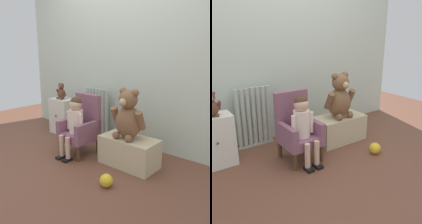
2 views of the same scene
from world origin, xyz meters
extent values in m
plane|color=brown|center=(0.00, 0.00, 0.00)|extent=(6.00, 6.00, 0.00)
cube|color=silver|center=(0.00, 1.19, 1.20)|extent=(3.80, 0.05, 2.40)
cylinder|color=#B4BDB1|center=(-0.58, 1.07, 0.37)|extent=(0.05, 0.05, 0.69)
cylinder|color=#B4BDB1|center=(-0.52, 1.07, 0.37)|extent=(0.05, 0.05, 0.69)
cylinder|color=#B4BDB1|center=(-0.46, 1.07, 0.37)|extent=(0.05, 0.05, 0.69)
cylinder|color=#B4BDB1|center=(-0.40, 1.07, 0.37)|extent=(0.05, 0.05, 0.69)
cylinder|color=#B4BDB1|center=(-0.34, 1.07, 0.37)|extent=(0.05, 0.05, 0.69)
cylinder|color=#B4BDB1|center=(-0.27, 1.07, 0.37)|extent=(0.05, 0.05, 0.69)
cylinder|color=#B4BDB1|center=(-0.21, 1.07, 0.37)|extent=(0.05, 0.05, 0.69)
cube|color=#B4BDB1|center=(-0.40, 1.07, 0.01)|extent=(0.43, 0.05, 0.02)
cube|color=silver|center=(-0.90, 0.86, 0.27)|extent=(0.37, 0.25, 0.54)
sphere|color=#4C3823|center=(-0.90, 0.72, 0.29)|extent=(0.02, 0.02, 0.02)
cube|color=#825165|center=(-0.14, 0.47, 0.23)|extent=(0.38, 0.39, 0.10)
cube|color=#825165|center=(-0.14, 0.64, 0.50)|extent=(0.38, 0.06, 0.44)
cube|color=#825165|center=(-0.30, 0.47, 0.35)|extent=(0.06, 0.39, 0.14)
cube|color=#825165|center=(0.02, 0.47, 0.35)|extent=(0.06, 0.39, 0.14)
cylinder|color=#4C331E|center=(-0.30, 0.30, 0.09)|extent=(0.04, 0.04, 0.18)
cylinder|color=#4C331E|center=(0.02, 0.30, 0.09)|extent=(0.04, 0.04, 0.18)
cylinder|color=#4C331E|center=(-0.30, 0.63, 0.09)|extent=(0.04, 0.04, 0.18)
cylinder|color=#4C331E|center=(0.02, 0.63, 0.09)|extent=(0.04, 0.04, 0.18)
cylinder|color=#F0DBCA|center=(-0.14, 0.43, 0.42)|extent=(0.17, 0.17, 0.28)
sphere|color=#D8AD8E|center=(-0.14, 0.43, 0.63)|extent=(0.15, 0.15, 0.15)
sphere|color=#472D1E|center=(-0.14, 0.43, 0.65)|extent=(0.14, 0.14, 0.14)
cylinder|color=#D8AD8E|center=(-0.19, 0.24, 0.16)|extent=(0.06, 0.06, 0.25)
cube|color=black|center=(-0.19, 0.22, 0.01)|extent=(0.07, 0.11, 0.03)
cylinder|color=#D8AD8E|center=(-0.08, 0.24, 0.16)|extent=(0.06, 0.06, 0.25)
cube|color=black|center=(-0.08, 0.22, 0.01)|extent=(0.07, 0.11, 0.03)
cylinder|color=#F0DBCA|center=(-0.24, 0.41, 0.42)|extent=(0.04, 0.04, 0.22)
cylinder|color=#F0DBCA|center=(-0.03, 0.41, 0.42)|extent=(0.04, 0.04, 0.22)
cube|color=#C4B28A|center=(0.51, 0.61, 0.16)|extent=(0.63, 0.34, 0.32)
ellipsoid|color=brown|center=(0.50, 0.60, 0.50)|extent=(0.30, 0.26, 0.35)
sphere|color=brown|center=(0.50, 0.59, 0.75)|extent=(0.20, 0.20, 0.20)
sphere|color=tan|center=(0.50, 0.50, 0.73)|extent=(0.08, 0.08, 0.08)
sphere|color=brown|center=(0.42, 0.60, 0.82)|extent=(0.08, 0.08, 0.08)
sphere|color=brown|center=(0.58, 0.60, 0.82)|extent=(0.08, 0.08, 0.08)
cylinder|color=brown|center=(0.34, 0.59, 0.55)|extent=(0.08, 0.15, 0.22)
cylinder|color=brown|center=(0.66, 0.59, 0.55)|extent=(0.08, 0.15, 0.22)
sphere|color=brown|center=(0.42, 0.49, 0.36)|extent=(0.08, 0.08, 0.08)
sphere|color=brown|center=(0.58, 0.49, 0.36)|extent=(0.08, 0.08, 0.08)
ellipsoid|color=brown|center=(-0.89, 0.84, 0.61)|extent=(0.13, 0.11, 0.16)
sphere|color=brown|center=(-0.89, 0.83, 0.73)|extent=(0.09, 0.09, 0.09)
sphere|color=tan|center=(-0.89, 0.79, 0.72)|extent=(0.04, 0.04, 0.04)
sphere|color=brown|center=(-0.93, 0.84, 0.76)|extent=(0.04, 0.04, 0.04)
sphere|color=brown|center=(-0.86, 0.84, 0.76)|extent=(0.04, 0.04, 0.04)
cylinder|color=brown|center=(-0.96, 0.83, 0.64)|extent=(0.03, 0.07, 0.10)
cylinder|color=brown|center=(-0.82, 0.83, 0.64)|extent=(0.03, 0.07, 0.10)
sphere|color=brown|center=(-0.93, 0.79, 0.55)|extent=(0.04, 0.04, 0.04)
sphere|color=brown|center=(-0.86, 0.79, 0.55)|extent=(0.04, 0.04, 0.04)
sphere|color=yellow|center=(0.62, 0.10, 0.06)|extent=(0.13, 0.13, 0.13)
camera|label=1|loc=(1.99, -1.50, 1.25)|focal=40.00mm
camera|label=2|loc=(-1.36, -1.61, 1.34)|focal=40.00mm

